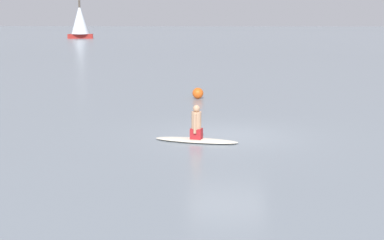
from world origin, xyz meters
name	(u,v)px	position (x,y,z in m)	size (l,w,h in m)	color
ground_plane	(227,136)	(0.00, 0.00, 0.00)	(400.00, 400.00, 0.00)	gray
surfboard	(196,140)	(0.89, -0.98, 0.05)	(2.66, 0.68, 0.10)	silver
person_paddler	(196,124)	(0.89, -0.98, 0.58)	(0.47, 0.40, 1.06)	#A51E23
sailboat_near_right	(80,21)	(-79.88, -23.99, 3.06)	(3.41, 4.43, 6.51)	maroon
buoy_marker	(198,93)	(-8.42, -1.24, 0.26)	(0.52, 0.52, 0.52)	#E55919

